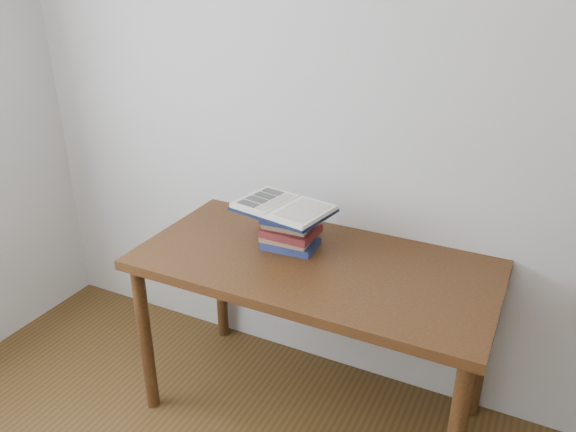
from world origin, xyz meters
The scene contains 3 objects.
desk centered at (0.02, 1.38, 0.71)m, with size 1.50×0.75×0.80m.
book_stack centered at (-0.13, 1.44, 0.89)m, with size 0.25×0.20×0.18m.
open_book centered at (-0.15, 1.42, 1.00)m, with size 0.43×0.33×0.03m.
Camera 1 is at (0.83, -0.51, 1.94)m, focal length 35.00 mm.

